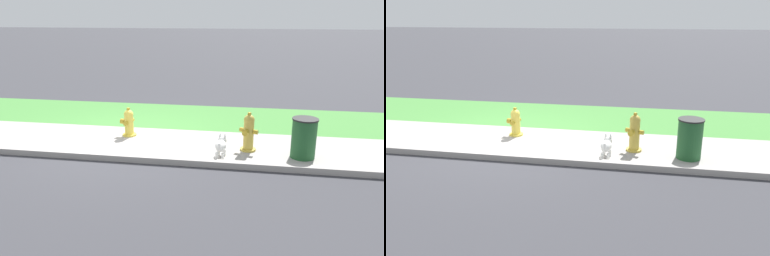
# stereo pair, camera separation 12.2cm
# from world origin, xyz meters

# --- Properties ---
(ground_plane) EXTENTS (120.00, 120.00, 0.00)m
(ground_plane) POSITION_xyz_m (0.00, 0.00, 0.00)
(ground_plane) COLOR #38383D
(sidewalk_pavement) EXTENTS (18.00, 2.01, 0.01)m
(sidewalk_pavement) POSITION_xyz_m (0.00, 0.00, 0.01)
(sidewalk_pavement) COLOR #9E9993
(sidewalk_pavement) RESTS_ON ground
(grass_verge) EXTENTS (18.00, 2.51, 0.01)m
(grass_verge) POSITION_xyz_m (0.00, 2.26, 0.00)
(grass_verge) COLOR #47893D
(grass_verge) RESTS_ON ground
(street_curb) EXTENTS (18.00, 0.16, 0.12)m
(street_curb) POSITION_xyz_m (0.00, -1.09, 0.06)
(street_curb) COLOR #9E9993
(street_curb) RESTS_ON ground
(fire_hydrant_far_end) EXTENTS (0.37, 0.39, 0.66)m
(fire_hydrant_far_end) POSITION_xyz_m (0.08, 0.39, 0.31)
(fire_hydrant_far_end) COLOR yellow
(fire_hydrant_far_end) RESTS_ON ground
(fire_hydrant_near_corner) EXTENTS (0.39, 0.37, 0.81)m
(fire_hydrant_near_corner) POSITION_xyz_m (2.80, -0.15, 0.39)
(fire_hydrant_near_corner) COLOR gold
(fire_hydrant_near_corner) RESTS_ON ground
(small_white_dog) EXTENTS (0.23, 0.54, 0.43)m
(small_white_dog) POSITION_xyz_m (2.28, -0.59, 0.25)
(small_white_dog) COLOR white
(small_white_dog) RESTS_ON ground
(trash_bin) EXTENTS (0.49, 0.49, 0.80)m
(trash_bin) POSITION_xyz_m (3.86, -0.37, 0.40)
(trash_bin) COLOR #1E5128
(trash_bin) RESTS_ON ground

